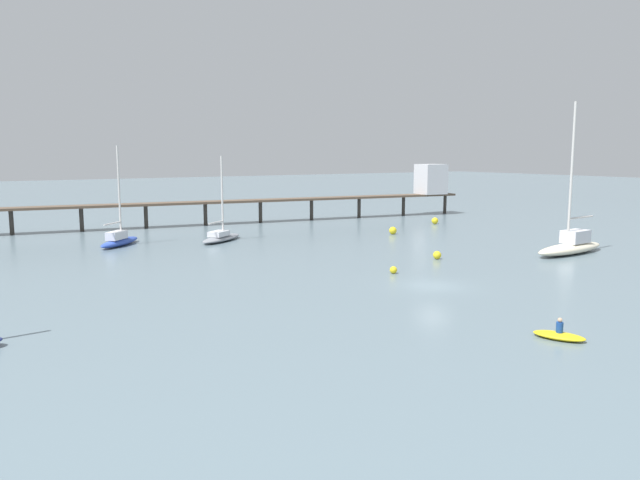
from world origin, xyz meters
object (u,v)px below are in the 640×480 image
sailboat_blue (119,239)px  mooring_buoy_mid (393,270)px  pier (323,191)px  mooring_buoy_far (435,221)px  sailboat_gray (221,236)px  mooring_buoy_outer (393,231)px  dinghy_yellow (559,335)px  mooring_buoy_near (437,255)px  sailboat_cream (571,244)px

sailboat_blue → mooring_buoy_mid: 30.62m
pier → mooring_buoy_far: (9.77, -12.93, -3.70)m
sailboat_gray → mooring_buoy_outer: (19.59, -5.40, -0.12)m
sailboat_gray → mooring_buoy_far: bearing=-0.2°
dinghy_yellow → mooring_buoy_mid: size_ratio=4.88×
mooring_buoy_outer → mooring_buoy_near: (-7.37, -15.64, -0.07)m
pier → mooring_buoy_far: 16.62m
pier → sailboat_gray: (-21.31, -12.81, -3.58)m
mooring_buoy_near → sailboat_blue: bearing=133.7°
pier → dinghy_yellow: (-20.34, -55.31, -3.93)m
mooring_buoy_outer → mooring_buoy_far: bearing=24.7°
dinghy_yellow → mooring_buoy_far: size_ratio=3.26×
mooring_buoy_far → mooring_buoy_near: size_ratio=1.19×
mooring_buoy_mid → pier: bearing=65.7°
sailboat_blue → mooring_buoy_near: bearing=-46.3°
sailboat_gray → mooring_buoy_mid: sailboat_gray is taller
pier → sailboat_cream: sailboat_cream is taller
dinghy_yellow → mooring_buoy_near: bearing=62.3°
sailboat_gray → mooring_buoy_outer: bearing=-15.4°
dinghy_yellow → sailboat_blue: bearing=104.1°
sailboat_blue → mooring_buoy_far: sailboat_blue is taller
pier → mooring_buoy_mid: 40.80m
mooring_buoy_far → dinghy_yellow: bearing=-125.4°
dinghy_yellow → mooring_buoy_outer: (18.62, 37.10, 0.24)m
mooring_buoy_far → pier: bearing=127.1°
pier → sailboat_blue: (-31.62, -10.29, -3.40)m
pier → mooring_buoy_far: bearing=-52.9°
sailboat_gray → mooring_buoy_near: 24.34m
sailboat_blue → mooring_buoy_near: size_ratio=13.81×
sailboat_cream → dinghy_yellow: bearing=-145.0°
dinghy_yellow → mooring_buoy_mid: bearing=78.7°
pier → mooring_buoy_near: 35.25m
sailboat_gray → mooring_buoy_outer: sailboat_gray is taller
sailboat_gray → mooring_buoy_mid: size_ratio=15.58×
pier → dinghy_yellow: size_ratio=27.19×
mooring_buoy_mid → sailboat_gray: bearing=100.8°
mooring_buoy_far → mooring_buoy_near: (-18.85, -20.92, -0.07)m
mooring_buoy_near → sailboat_cream: bearing=-18.9°
pier → mooring_buoy_mid: bearing=-114.3°
mooring_buoy_outer → mooring_buoy_mid: size_ratio=1.51×
sailboat_gray → sailboat_blue: bearing=166.3°
mooring_buoy_outer → mooring_buoy_near: size_ratio=1.20×
pier → mooring_buoy_outer: pier is taller
sailboat_gray → mooring_buoy_mid: (4.62, -24.22, -0.27)m
pier → mooring_buoy_outer: size_ratio=88.20×
mooring_buoy_far → mooring_buoy_near: 28.16m
pier → sailboat_gray: sailboat_gray is taller
pier → dinghy_yellow: pier is taller
sailboat_gray → sailboat_cream: bearing=-45.3°
sailboat_gray → mooring_buoy_near: size_ratio=12.37×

